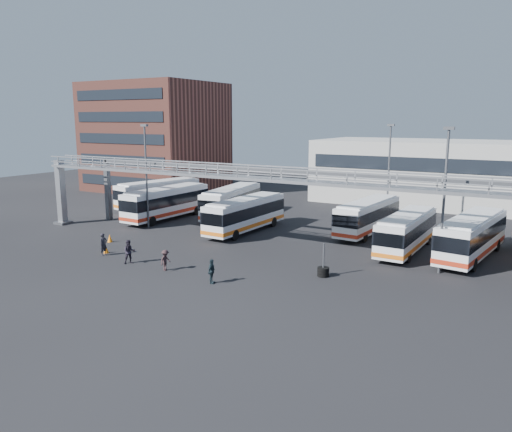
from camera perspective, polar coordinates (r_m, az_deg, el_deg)
The scene contains 21 objects.
ground at distance 35.48m, azimuth -1.57°, elevation -6.53°, with size 140.00×140.00×0.00m, color black.
gantry at distance 39.28m, azimuth 2.91°, elevation 3.41°, with size 51.40×5.15×7.10m.
apartment_building at distance 78.39m, azimuth -11.35°, elevation 8.84°, with size 18.00×15.00×16.00m, color brown.
warehouse at distance 67.32m, azimuth 25.15°, elevation 4.27°, with size 42.00×14.00×8.00m, color #9E9E99.
light_pole_left at distance 50.20m, azimuth -12.43°, elevation 5.08°, with size 0.70×0.35×10.21m.
light_pole_mid at distance 36.55m, azimuth 20.74°, elevation 2.49°, with size 0.70×0.35×10.21m.
light_pole_back at distance 52.82m, azimuth 14.94°, elevation 5.25°, with size 0.70×0.35×10.21m.
bus_0 at distance 61.74m, azimuth -11.08°, elevation 2.59°, with size 4.66×11.37×3.37m.
bus_1 at distance 54.76m, azimuth -10.19°, elevation 1.61°, with size 2.93×11.42×3.45m.
bus_2 at distance 55.02m, azimuth -2.81°, elevation 1.75°, with size 4.16×11.25×3.34m.
bus_3 at distance 47.83m, azimuth -1.22°, elevation 0.32°, with size 2.85×10.86×3.28m.
bus_5 at distance 48.18m, azimuth 12.66°, elevation 0.07°, with size 3.19×10.66×3.19m.
bus_6 at distance 42.53m, azimuth 16.85°, elevation -1.63°, with size 2.64×10.39×3.14m.
bus_7 at distance 42.12m, azimuth 23.45°, elevation -2.01°, with size 3.99×11.32×3.37m.
pedestrian_a at distance 41.52m, azimuth -17.04°, elevation -3.11°, with size 0.66×0.43×1.81m, color black.
pedestrian_b at distance 38.66m, azimuth -14.28°, elevation -3.99°, with size 0.89×0.69×1.82m, color #231E2A.
pedestrian_c at distance 36.42m, azimuth -10.31°, elevation -4.99°, with size 0.99×0.57×1.53m, color #312023.
pedestrian_d at distance 33.20m, azimuth -5.10°, elevation -6.33°, with size 0.97×0.40×1.65m, color #18262C.
cone_left at distance 42.33m, azimuth -16.77°, elevation -3.64°, with size 0.41×0.41×0.66m, color orange.
cone_right at distance 45.96m, azimuth -16.36°, elevation -2.46°, with size 0.43×0.43×0.68m, color orange.
tire_stack at distance 34.94m, azimuth 7.69°, elevation -6.24°, with size 0.82×0.82×2.33m.
Camera 1 is at (17.85, -28.73, 10.71)m, focal length 35.00 mm.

